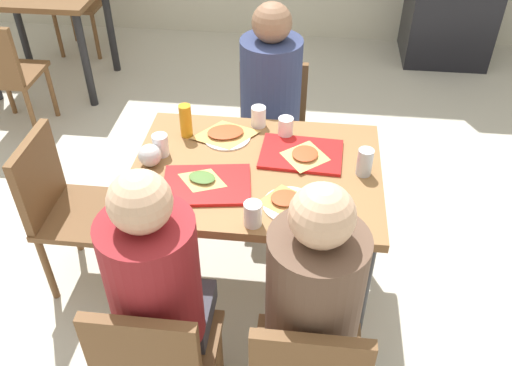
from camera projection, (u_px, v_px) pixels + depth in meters
ground_plane at (256, 289)px, 2.86m from camera, size 10.00×10.00×0.02m
main_table at (256, 189)px, 2.43m from camera, size 1.08×0.81×0.78m
chair_near_left at (156, 360)px, 1.96m from camera, size 0.40×0.40×0.84m
chair_far_side at (271, 126)px, 3.15m from camera, size 0.40×0.40×0.84m
chair_left_end at (65, 203)px, 2.63m from camera, size 0.40×0.40×0.84m
person_in_red at (158, 285)px, 1.91m from camera, size 0.32×0.42×1.25m
person_in_brown_jacket at (313, 299)px, 1.87m from camera, size 0.32×0.42×1.25m
person_far_side at (270, 101)px, 2.89m from camera, size 0.32×0.42×1.25m
tray_red_near at (207, 185)px, 2.27m from camera, size 0.39×0.31×0.02m
tray_red_far at (301, 154)px, 2.44m from camera, size 0.37×0.28×0.02m
paper_plate_center at (227, 137)px, 2.55m from camera, size 0.22×0.22×0.01m
paper_plate_near_edge at (290, 205)px, 2.18m from camera, size 0.22×0.22×0.01m
pizza_slice_a at (202, 179)px, 2.27m from camera, size 0.19×0.16×0.02m
pizza_slice_b at (305, 155)px, 2.40m from camera, size 0.18×0.20×0.02m
pizza_slice_c at (226, 133)px, 2.55m from camera, size 0.28×0.24×0.02m
pizza_slice_d at (285, 199)px, 2.18m from camera, size 0.19×0.18×0.02m
plastic_cup_a at (259, 117)px, 2.60m from camera, size 0.07×0.07×0.10m
plastic_cup_b at (253, 214)px, 2.07m from camera, size 0.07×0.07×0.10m
plastic_cup_c at (161, 145)px, 2.42m from camera, size 0.07×0.07×0.10m
plastic_cup_d at (286, 128)px, 2.53m from camera, size 0.07×0.07×0.10m
soda_can at (365, 162)px, 2.30m from camera, size 0.07×0.07×0.12m
condiment_bottle at (186, 121)px, 2.52m from camera, size 0.06×0.06×0.16m
foil_bundle at (150, 155)px, 2.36m from camera, size 0.10×0.10×0.10m
background_table at (42, 8)px, 4.15m from camera, size 0.90×0.70×0.78m
background_chair_near at (2, 71)px, 3.67m from camera, size 0.40×0.40×0.84m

